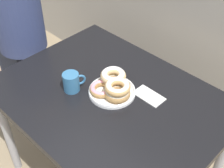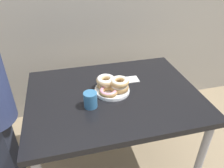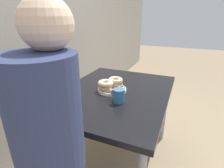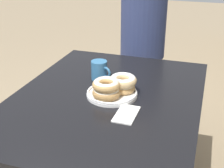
{
  "view_description": "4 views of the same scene",
  "coord_description": "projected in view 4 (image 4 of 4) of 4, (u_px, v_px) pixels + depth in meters",
  "views": [
    {
      "loc": [
        0.8,
        -0.52,
        1.78
      ],
      "look_at": [
        -0.01,
        0.31,
        0.79
      ],
      "focal_mm": 50.0,
      "sensor_mm": 36.0,
      "label": 1
    },
    {
      "loc": [
        -0.3,
        -0.87,
        1.57
      ],
      "look_at": [
        -0.01,
        0.31,
        0.79
      ],
      "focal_mm": 35.0,
      "sensor_mm": 36.0,
      "label": 2
    },
    {
      "loc": [
        -1.23,
        -0.21,
        1.31
      ],
      "look_at": [
        -0.01,
        0.31,
        0.79
      ],
      "focal_mm": 28.0,
      "sensor_mm": 36.0,
      "label": 3
    },
    {
      "loc": [
        1.23,
        0.71,
        1.38
      ],
      "look_at": [
        -0.01,
        0.31,
        0.79
      ],
      "focal_mm": 50.0,
      "sensor_mm": 36.0,
      "label": 4
    }
  ],
  "objects": [
    {
      "name": "napkin",
      "position": [
        126.0,
        114.0,
        1.29
      ],
      "size": [
        0.15,
        0.09,
        0.01
      ],
      "color": "white",
      "rests_on": "dining_table"
    },
    {
      "name": "dining_table",
      "position": [
        107.0,
        110.0,
        1.48
      ],
      "size": [
        1.13,
        0.86,
        0.73
      ],
      "color": "black",
      "rests_on": "ground_plane"
    },
    {
      "name": "person_figure",
      "position": [
        143.0,
        47.0,
        2.14
      ],
      "size": [
        0.39,
        0.3,
        1.38
      ],
      "color": "#232838",
      "rests_on": "ground_plane"
    },
    {
      "name": "donut_plate",
      "position": [
        113.0,
        87.0,
        1.43
      ],
      "size": [
        0.26,
        0.25,
        0.1
      ],
      "color": "white",
      "rests_on": "dining_table"
    },
    {
      "name": "coffee_mug",
      "position": [
        100.0,
        70.0,
        1.61
      ],
      "size": [
        0.08,
        0.11,
        0.1
      ],
      "color": "teal",
      "rests_on": "dining_table"
    }
  ]
}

